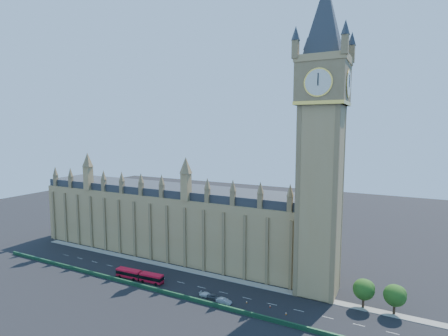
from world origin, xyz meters
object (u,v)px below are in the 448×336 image
at_px(red_bus, 139,276).
at_px(car_white, 207,295).
at_px(car_silver, 224,301).
at_px(car_grey, 215,297).

bearing_deg(red_bus, car_white, -3.03).
bearing_deg(car_white, car_silver, -104.49).
height_order(red_bus, car_white, red_bus).
relative_size(car_grey, car_silver, 1.01).
height_order(red_bus, car_grey, red_bus).
distance_m(red_bus, car_silver, 32.73).
xyz_separation_m(red_bus, car_silver, (32.70, -1.04, -0.85)).
xyz_separation_m(car_silver, car_white, (-6.39, 1.11, -0.08)).
relative_size(red_bus, car_silver, 3.91).
relative_size(red_bus, car_grey, 3.86).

